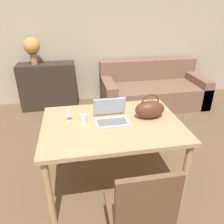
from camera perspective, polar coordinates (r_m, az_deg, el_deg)
name	(u,v)px	position (r m, az deg, el deg)	size (l,w,h in m)	color
wall_back	(84,32)	(4.42, -7.31, 20.05)	(10.00, 0.06, 2.70)	#BCB29E
dining_table	(112,130)	(2.20, 0.01, -4.75)	(1.37, 0.97, 0.77)	tan
chair	(140,211)	(1.71, 7.42, -24.33)	(0.44, 0.44, 0.94)	brown
couch	(152,91)	(4.42, 10.44, 5.47)	(1.99, 0.95, 0.82)	#7F5B4C
sideboard	(49,86)	(4.34, -16.24, 6.55)	(1.03, 0.40, 0.85)	#332823
laptop	(111,115)	(2.19, -0.31, -0.69)	(0.33, 0.28, 0.22)	#ADADB2
drinking_glass	(84,119)	(2.16, -7.40, -1.75)	(0.07, 0.07, 0.09)	silver
wine_glass	(68,112)	(2.20, -11.38, -0.05)	(0.06, 0.06, 0.14)	silver
handbag	(150,109)	(2.25, 9.83, 0.74)	(0.30, 0.17, 0.26)	#592D1E
flower_vase	(32,48)	(4.20, -20.19, 15.51)	(0.28, 0.28, 0.46)	tan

